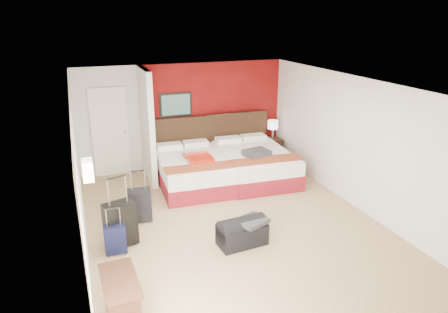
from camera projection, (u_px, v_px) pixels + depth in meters
name	position (u px, v px, depth m)	size (l,w,h in m)	color
ground	(233.00, 223.00, 7.39)	(6.50, 6.50, 0.00)	tan
room_walls	(137.00, 143.00, 7.76)	(5.02, 6.52, 2.50)	silver
red_accent_panel	(213.00, 114.00, 10.07)	(3.50, 0.04, 2.50)	maroon
partition_wall	(147.00, 126.00, 8.95)	(0.12, 1.20, 2.50)	silver
entry_door	(110.00, 132.00, 9.30)	(0.82, 0.06, 2.05)	silver
bed_left	(193.00, 172.00, 8.95)	(1.45, 2.07, 0.62)	silver
bed_right	(255.00, 164.00, 9.34)	(1.49, 2.13, 0.64)	white
red_suitcase_open	(198.00, 157.00, 8.77)	(0.52, 0.72, 0.09)	#B4200F
jacket_bundle	(257.00, 153.00, 8.92)	(0.53, 0.42, 0.13)	#3B3B40
nightstand	(272.00, 149.00, 10.49)	(0.41, 0.41, 0.57)	black
table_lamp	(273.00, 130.00, 10.32)	(0.27, 0.27, 0.47)	beige
suitcase_black	(121.00, 226.00, 6.56)	(0.48, 0.30, 0.73)	black
suitcase_charcoal	(140.00, 206.00, 7.37)	(0.40, 0.25, 0.59)	black
suitcase_navy	(115.00, 240.00, 6.38)	(0.33, 0.20, 0.46)	black
duffel_bag	(242.00, 233.00, 6.65)	(0.78, 0.42, 0.39)	black
jacket_draped	(252.00, 221.00, 6.58)	(0.47, 0.40, 0.06)	#323236
desk	(122.00, 302.00, 4.87)	(0.40, 0.80, 0.67)	black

